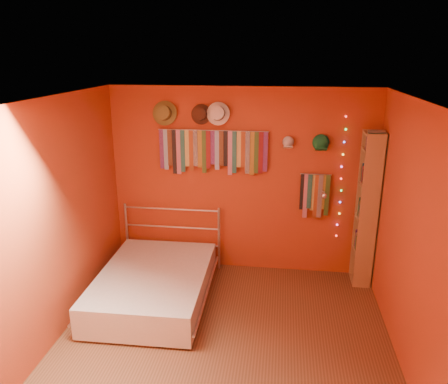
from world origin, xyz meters
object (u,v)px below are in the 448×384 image
at_px(tie_rack, 213,150).
at_px(reading_lamp, 324,195).
at_px(bed, 154,285).
at_px(bookshelf, 370,209).

bearing_deg(tie_rack, reading_lamp, -7.16).
height_order(reading_lamp, bed, reading_lamp).
bearing_deg(bookshelf, tie_rack, 175.64).
bearing_deg(reading_lamp, tie_rack, 172.84).
xyz_separation_m(bookshelf, bed, (-2.61, -0.82, -0.81)).
bearing_deg(bed, tie_rack, 58.60).
relative_size(reading_lamp, bed, 0.17).
bearing_deg(tie_rack, bookshelf, -4.36).
relative_size(bookshelf, bed, 1.07).
distance_m(tie_rack, bed, 1.86).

